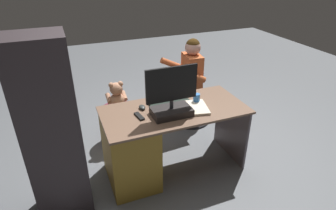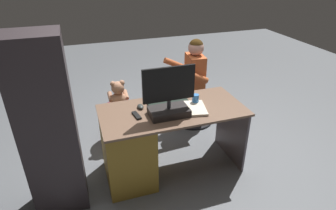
# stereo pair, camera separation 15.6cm
# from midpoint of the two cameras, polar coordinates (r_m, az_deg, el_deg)

# --- Properties ---
(ground_plane) EXTENTS (10.00, 10.00, 0.00)m
(ground_plane) POSITION_cam_midpoint_polar(r_m,az_deg,el_deg) (3.47, 0.22, -8.79)
(ground_plane) COLOR slate
(desk) EXTENTS (1.43, 0.68, 0.72)m
(desk) POSITION_cam_midpoint_polar(r_m,az_deg,el_deg) (2.89, -4.71, -7.94)
(desk) COLOR brown
(desk) RESTS_ON ground_plane
(monitor) EXTENTS (0.49, 0.23, 0.48)m
(monitor) POSITION_cam_midpoint_polar(r_m,az_deg,el_deg) (2.64, 1.86, 0.91)
(monitor) COLOR black
(monitor) RESTS_ON desk
(keyboard) EXTENTS (0.42, 0.14, 0.02)m
(keyboard) POSITION_cam_midpoint_polar(r_m,az_deg,el_deg) (2.91, 1.57, 0.49)
(keyboard) COLOR black
(keyboard) RESTS_ON desk
(computer_mouse) EXTENTS (0.06, 0.10, 0.04)m
(computer_mouse) POSITION_cam_midpoint_polar(r_m,az_deg,el_deg) (2.82, -3.96, -0.33)
(computer_mouse) COLOR #2C302D
(computer_mouse) RESTS_ON desk
(cup) EXTENTS (0.07, 0.07, 0.10)m
(cup) POSITION_cam_midpoint_polar(r_m,az_deg,el_deg) (2.91, 7.04, 1.13)
(cup) COLOR #3372BF
(cup) RESTS_ON desk
(tv_remote) EXTENTS (0.07, 0.16, 0.02)m
(tv_remote) POSITION_cam_midpoint_polar(r_m,az_deg,el_deg) (2.69, -4.64, -2.11)
(tv_remote) COLOR black
(tv_remote) RESTS_ON desk
(notebook_binder) EXTENTS (0.28, 0.34, 0.02)m
(notebook_binder) POSITION_cam_midpoint_polar(r_m,az_deg,el_deg) (2.82, 6.80, -0.68)
(notebook_binder) COLOR beige
(notebook_binder) RESTS_ON desk
(office_chair_teddy) EXTENTS (0.48, 0.48, 0.44)m
(office_chair_teddy) POSITION_cam_midpoint_polar(r_m,az_deg,el_deg) (3.57, -8.21, -2.93)
(office_chair_teddy) COLOR black
(office_chair_teddy) RESTS_ON ground_plane
(teddy_bear) EXTENTS (0.24, 0.24, 0.34)m
(teddy_bear) POSITION_cam_midpoint_polar(r_m,az_deg,el_deg) (3.43, -8.62, 1.95)
(teddy_bear) COLOR tan
(teddy_bear) RESTS_ON office_chair_teddy
(visitor_chair) EXTENTS (0.55, 0.55, 0.44)m
(visitor_chair) POSITION_cam_midpoint_polar(r_m,az_deg,el_deg) (3.94, 6.22, 0.04)
(visitor_chair) COLOR black
(visitor_chair) RESTS_ON ground_plane
(person) EXTENTS (0.56, 0.51, 1.16)m
(person) POSITION_cam_midpoint_polar(r_m,az_deg,el_deg) (3.72, 5.43, 5.76)
(person) COLOR #CE6234
(person) RESTS_ON ground_plane
(equipment_rack) EXTENTS (0.44, 0.36, 1.60)m
(equipment_rack) POSITION_cam_midpoint_polar(r_m,az_deg,el_deg) (2.52, -21.08, -4.58)
(equipment_rack) COLOR #322A2E
(equipment_rack) RESTS_ON ground_plane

